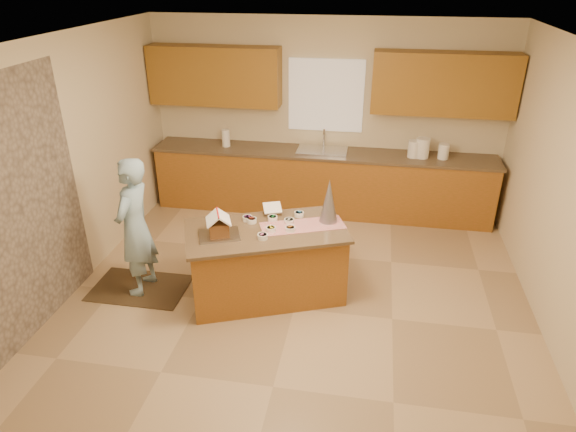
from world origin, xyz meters
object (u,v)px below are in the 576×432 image
(island_base, at_px, (266,264))
(gingerbread_house, at_px, (219,226))
(boy, at_px, (135,227))
(tinsel_tree, at_px, (329,201))

(island_base, distance_m, gingerbread_house, 0.73)
(gingerbread_house, bearing_deg, boy, 175.40)
(boy, bearing_deg, island_base, 98.86)
(boy, xyz_separation_m, gingerbread_house, (0.96, -0.08, 0.14))
(island_base, bearing_deg, boy, 164.26)
(tinsel_tree, relative_size, gingerbread_house, 1.52)
(island_base, relative_size, tinsel_tree, 3.27)
(boy, bearing_deg, gingerbread_house, 88.39)
(island_base, relative_size, boy, 1.03)
(tinsel_tree, distance_m, boy, 2.08)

